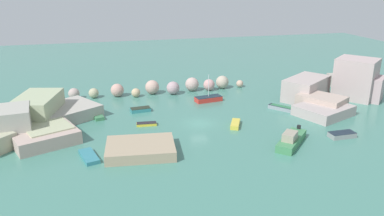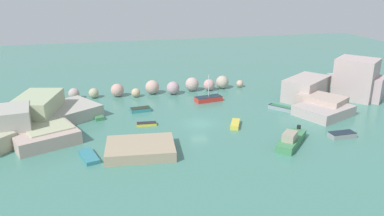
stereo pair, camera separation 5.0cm
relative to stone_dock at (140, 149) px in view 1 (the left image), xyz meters
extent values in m
plane|color=#458071|center=(9.44, 7.78, -0.63)|extent=(160.00, 160.00, 0.00)
cube|color=#A7B28D|center=(-12.98, 13.44, 1.48)|extent=(7.02, 9.47, 4.21)
cube|color=#B89E93|center=(-11.67, 6.51, 0.23)|extent=(9.77, 9.57, 1.70)
cube|color=#ACA69C|center=(-9.29, 15.07, 0.31)|extent=(10.99, 10.69, 1.87)
cube|color=#AEB28D|center=(-11.31, 7.62, 0.31)|extent=(7.39, 7.77, 1.87)
cube|color=#B2A19D|center=(30.49, 14.61, 1.29)|extent=(10.17, 9.24, 3.82)
cube|color=#B7A09E|center=(39.07, 13.19, 2.89)|extent=(8.40, 8.50, 7.03)
cube|color=tan|center=(41.56, 13.66, 1.39)|extent=(5.76, 5.80, 4.02)
cube|color=#AF9F9B|center=(28.92, 6.57, 0.16)|extent=(9.58, 8.82, 1.56)
cube|color=#B79B9E|center=(40.92, 11.80, 1.43)|extent=(6.44, 6.42, 4.10)
cube|color=#B69F92|center=(29.91, 8.81, 0.57)|extent=(7.61, 8.29, 2.40)
cube|color=#ABA194|center=(41.90, 19.96, 0.40)|extent=(6.36, 6.83, 2.05)
sphere|color=#B39D95|center=(-8.58, 24.71, 0.34)|extent=(1.92, 1.92, 1.92)
sphere|color=#B1AB87|center=(-5.25, 24.46, 0.25)|extent=(1.75, 1.75, 1.75)
sphere|color=tan|center=(-1.15, 24.31, 0.53)|extent=(2.31, 2.31, 2.31)
sphere|color=tan|center=(2.00, 23.23, 0.15)|extent=(1.56, 1.56, 1.56)
sphere|color=#C5A091|center=(5.12, 24.41, 0.64)|extent=(2.53, 2.53, 2.53)
sphere|color=#B19398|center=(8.74, 23.26, 0.54)|extent=(2.34, 2.34, 2.34)
sphere|color=#BFA299|center=(12.64, 24.58, 0.64)|extent=(2.52, 2.52, 2.52)
sphere|color=#C99593|center=(15.80, 24.05, 0.44)|extent=(2.13, 2.13, 2.13)
sphere|color=#B5A692|center=(18.65, 24.78, 0.59)|extent=(2.44, 2.44, 2.44)
sphere|color=#C9A48D|center=(22.25, 24.81, 0.05)|extent=(1.35, 1.35, 1.35)
cube|color=tan|center=(0.00, 0.00, 0.00)|extent=(8.73, 6.97, 1.25)
cube|color=#408255|center=(-4.81, 13.99, -0.37)|extent=(1.99, 3.44, 0.50)
cube|color=red|center=(13.79, 17.67, -0.23)|extent=(4.79, 2.53, 0.80)
cube|color=#1A2B36|center=(13.79, 17.67, 0.20)|extent=(4.69, 2.48, 0.06)
cylinder|color=silver|center=(13.79, 17.67, 2.11)|extent=(0.10, 0.10, 3.88)
cube|color=teal|center=(-6.03, 0.16, -0.39)|extent=(2.55, 4.32, 0.46)
cube|color=gray|center=(23.83, 10.31, -0.33)|extent=(3.55, 4.10, 0.59)
cube|color=#1F2331|center=(23.83, 10.31, -0.01)|extent=(3.48, 4.02, 0.06)
cube|color=#2D7047|center=(23.83, 10.31, 0.00)|extent=(3.02, 3.48, 0.08)
cube|color=gray|center=(26.50, -1.69, -0.30)|extent=(3.51, 1.64, 0.65)
cube|color=#1A2532|center=(26.50, -1.69, 0.05)|extent=(3.44, 1.61, 0.06)
cube|color=#3F8352|center=(18.88, -2.08, -0.14)|extent=(6.27, 6.38, 0.97)
cube|color=#9E937F|center=(18.21, -2.78, 0.84)|extent=(2.59, 2.61, 0.99)
cube|color=black|center=(21.19, 0.30, 0.59)|extent=(0.57, 0.56, 0.50)
cube|color=teal|center=(1.84, 15.20, -0.35)|extent=(3.25, 1.79, 0.56)
cube|color=#232B1F|center=(1.84, 15.20, -0.04)|extent=(3.18, 1.76, 0.06)
cube|color=yellow|center=(1.94, 8.99, -0.45)|extent=(2.91, 1.27, 0.35)
cube|color=#242127|center=(1.94, 8.99, -0.24)|extent=(2.85, 1.25, 0.06)
cube|color=gold|center=(14.19, 5.59, -0.33)|extent=(2.45, 3.49, 0.60)
camera|label=1|loc=(-4.22, -41.76, 19.36)|focal=35.51mm
camera|label=2|loc=(-4.17, -41.77, 19.36)|focal=35.51mm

